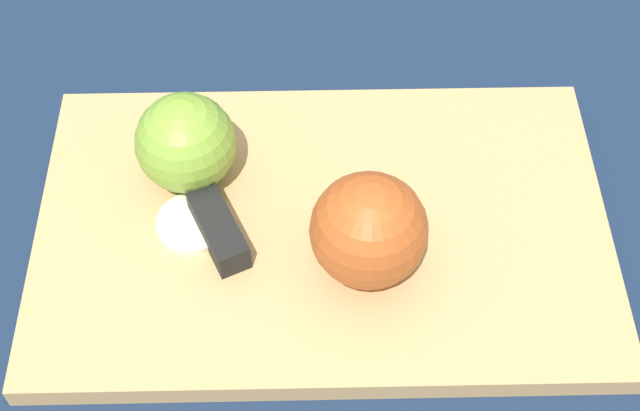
% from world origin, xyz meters
% --- Properties ---
extents(ground_plane, '(4.00, 4.00, 0.00)m').
position_xyz_m(ground_plane, '(0.00, 0.00, 0.00)').
color(ground_plane, '#14233D').
extents(cutting_board, '(0.43, 0.28, 0.02)m').
position_xyz_m(cutting_board, '(0.00, 0.00, 0.01)').
color(cutting_board, tan).
rests_on(cutting_board, ground_plane).
extents(apple_half_left, '(0.08, 0.08, 0.08)m').
position_xyz_m(apple_half_left, '(-0.03, 0.04, 0.06)').
color(apple_half_left, '#AD4C1E').
rests_on(apple_half_left, cutting_board).
extents(apple_half_right, '(0.08, 0.08, 0.08)m').
position_xyz_m(apple_half_right, '(0.10, -0.04, 0.06)').
color(apple_half_right, olive).
rests_on(apple_half_right, cutting_board).
extents(knife, '(0.08, 0.14, 0.02)m').
position_xyz_m(knife, '(0.08, 0.01, 0.03)').
color(knife, silver).
rests_on(knife, cutting_board).
extents(apple_slice, '(0.05, 0.05, 0.01)m').
position_xyz_m(apple_slice, '(0.10, 0.01, 0.02)').
color(apple_slice, beige).
rests_on(apple_slice, cutting_board).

